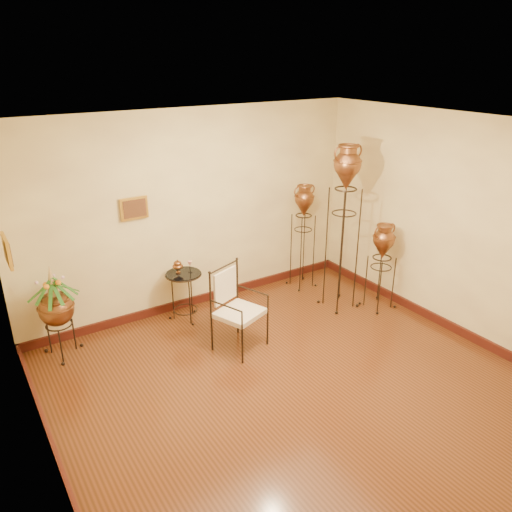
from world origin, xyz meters
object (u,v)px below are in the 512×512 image
side_table (185,295)px  amphora_mid (303,236)px  amphora_tall (343,227)px  planter_urn (56,305)px  armchair (240,310)px

side_table → amphora_mid: bearing=-0.0°
amphora_tall → planter_urn: amphora_tall is taller
planter_urn → armchair: bearing=-28.4°
amphora_tall → planter_urn: 3.83m
amphora_tall → side_table: bearing=158.0°
amphora_mid → armchair: amphora_mid is taller
amphora_mid → side_table: size_ratio=1.88×
armchair → amphora_tall: bearing=-14.6°
amphora_tall → side_table: amphora_tall is taller
planter_urn → side_table: bearing=0.0°
amphora_tall → amphora_mid: size_ratio=1.43×
amphora_tall → amphora_mid: amphora_tall is taller
amphora_tall → planter_urn: size_ratio=1.95×
amphora_mid → amphora_tall: bearing=-87.2°
amphora_mid → armchair: (-1.75, -1.03, -0.30)m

